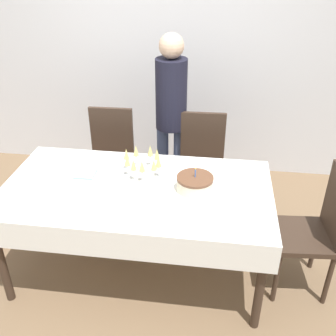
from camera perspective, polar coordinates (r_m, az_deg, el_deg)
name	(u,v)px	position (r m, az deg, el deg)	size (l,w,h in m)	color
ground_plane	(140,267)	(3.27, -4.06, -14.18)	(12.00, 12.00, 0.00)	brown
wall_back	(169,47)	(4.16, 0.13, 17.19)	(8.00, 0.05, 2.70)	silver
dining_table	(137,199)	(2.84, -4.54, -4.51)	(1.91, 1.02, 0.77)	white
dining_chair_far_left	(111,156)	(3.69, -8.33, 1.69)	(0.43, 0.43, 0.98)	#38281E
dining_chair_far_right	(201,162)	(3.56, 4.88, 0.83)	(0.43, 0.43, 0.98)	#38281E
dining_chair_right_end	(316,227)	(2.96, 20.69, -8.00)	(0.45, 0.45, 0.98)	#38281E
birthday_cake	(195,183)	(2.73, 3.92, -2.25)	(0.26, 0.26, 0.18)	beige
champagne_tray	(143,165)	(2.89, -3.68, 0.49)	(0.37, 0.37, 0.18)	silver
plate_stack_main	(148,208)	(2.54, -2.87, -5.78)	(0.28, 0.28, 0.04)	white
plate_stack_dessert	(153,187)	(2.75, -2.13, -2.76)	(0.21, 0.21, 0.03)	silver
cake_knife	(188,209)	(2.56, 2.96, -5.96)	(0.30, 0.09, 0.00)	silver
fork_pile	(77,185)	(2.85, -13.08, -2.48)	(0.17, 0.07, 0.02)	silver
napkin_pile	(85,174)	(2.99, -11.92, -0.83)	(0.15, 0.15, 0.01)	#8CC6E0
person_standing	(171,107)	(3.56, 0.47, 8.80)	(0.28, 0.28, 1.63)	#3F4C72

